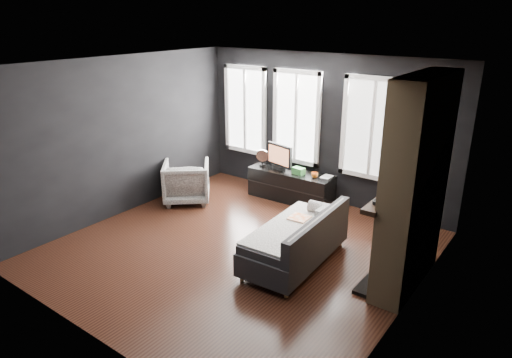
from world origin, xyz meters
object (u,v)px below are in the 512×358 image
Objects in this scene: mug at (315,174)px; book at (323,170)px; media_console at (291,186)px; armchair at (186,180)px; monitor at (280,155)px; mantel_vase at (407,174)px; sofa at (295,237)px.

book reaches higher than mug.
book is (0.60, 0.10, 0.40)m from media_console.
armchair is at bearing -143.57° from media_console.
mug is at bearing -121.12° from book.
media_console is 2.65× the size of monitor.
mug reaches higher than media_console.
sofa is at bearing -143.41° from mantel_vase.
armchair is 6.99× the size of mug.
mantel_vase is at bearing -31.84° from book.
sofa is 2.49m from monitor.
media_console is at bearing 120.81° from sofa.
monitor is at bearing -178.38° from armchair.
monitor reaches higher than book.
armchair is (-2.82, 0.72, 0.03)m from sofa.
mantel_vase reaches higher than book.
mug is (2.06, 1.16, 0.20)m from armchair.
sofa is at bearing 124.71° from armchair.
media_console is (1.55, 1.20, -0.14)m from armchair.
book is at bearing 148.16° from mantel_vase.
armchair is at bearing -124.67° from monitor.
book is at bearing 105.81° from sofa.
armchair is at bearing -148.64° from book.
media_console is at bearing 176.93° from armchair.
book reaches higher than sofa.
sofa reaches higher than media_console.
armchair is 4.52× the size of mantel_vase.
armchair is 1.96m from media_console.
armchair is at bearing -150.48° from mug.
media_console is 6.94× the size of book.
book is 2.28m from mantel_vase.
armchair reaches higher than mug.
media_console is 2.86m from mantel_vase.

